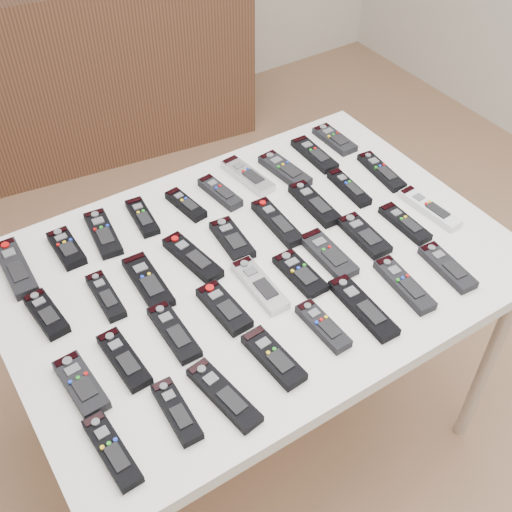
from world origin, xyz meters
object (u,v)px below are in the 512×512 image
remote_10 (46,314)px  remote_36 (447,267)px  remote_15 (277,222)px  remote_32 (274,357)px  remote_21 (174,332)px  remote_33 (323,326)px  remote_14 (232,240)px  remote_4 (186,205)px  remote_16 (314,204)px  remote_18 (381,171)px  remote_1 (67,248)px  remote_12 (148,282)px  remote_2 (103,233)px  remote_9 (335,139)px  remote_35 (404,285)px  remote_31 (224,395)px  table (256,278)px  remote_20 (124,359)px  remote_29 (112,451)px  remote_17 (349,188)px  remote_19 (81,385)px  remote_6 (248,176)px  sideboard (70,76)px  remote_0 (16,268)px  remote_23 (260,285)px  remote_27 (405,223)px  remote_34 (363,307)px  remote_8 (314,154)px  remote_28 (430,208)px  remote_25 (328,254)px  remote_7 (285,170)px  remote_13 (192,258)px  remote_3 (142,217)px  remote_11 (106,296)px  remote_26 (364,235)px  remote_30 (177,411)px  remote_24 (300,274)px  remote_22 (224,308)px

remote_10 → remote_36: remote_10 is taller
remote_15 → remote_32: size_ratio=1.15×
remote_21 → remote_33: size_ratio=1.15×
remote_14 → remote_33: size_ratio=1.02×
remote_10 → remote_4: bearing=15.8°
remote_16 → remote_18: size_ratio=1.01×
remote_1 → remote_12: bearing=-60.8°
remote_2 → remote_36: bearing=-34.4°
remote_9 → remote_35: size_ratio=0.84×
remote_18 → remote_31: size_ratio=0.96×
remote_12 → table: bearing=-13.9°
remote_20 → remote_29: (-0.11, -0.18, 0.00)m
remote_17 → remote_21: remote_17 is taller
remote_17 → remote_19: size_ratio=1.02×
remote_6 → remote_9: bearing=-4.3°
sideboard → remote_32: (-0.26, -2.08, 0.36)m
remote_0 → remote_23: 0.60m
remote_29 → remote_17: bearing=20.7°
remote_15 → remote_20: bearing=-158.0°
remote_10 → remote_32: (0.37, -0.38, 0.00)m
remote_27 → remote_34: bearing=-148.9°
remote_1 → remote_19: bearing=-107.1°
remote_6 → remote_10: same height
remote_8 → remote_28: bearing=-72.0°
remote_10 → remote_27: 0.93m
remote_0 → remote_33: 0.76m
remote_16 → remote_25: remote_16 is taller
remote_36 → remote_23: bearing=159.0°
table → remote_28: (0.50, -0.09, 0.07)m
remote_7 → remote_31: remote_7 is taller
remote_18 → remote_25: remote_25 is taller
sideboard → remote_13: sideboard is taller
remote_3 → remote_27: 0.70m
remote_11 → remote_28: same height
remote_26 → remote_27: (0.12, -0.02, -0.00)m
remote_1 → remote_3: 0.22m
remote_28 → remote_36: same height
remote_11 → remote_30: (-0.01, -0.37, 0.00)m
remote_15 → remote_26: size_ratio=1.18×
remote_23 → remote_25: remote_25 is taller
remote_0 → remote_31: 0.64m
remote_31 → remote_34: same height
sideboard → remote_18: sideboard is taller
remote_24 → remote_19: bearing=-179.1°
remote_14 → remote_16: size_ratio=0.84×
remote_12 → remote_22: (0.11, -0.17, 0.00)m
remote_23 → remote_31: 0.32m
remote_22 → remote_21: bearing=177.2°
remote_3 → remote_23: bearing=-65.7°
remote_32 → remote_33: size_ratio=1.09×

